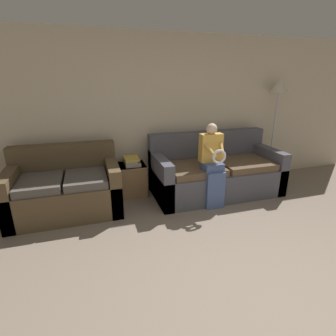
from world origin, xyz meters
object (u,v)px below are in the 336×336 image
object	(u,v)px
child_left_seated	(213,163)
side_shelf	(132,179)
couch_main	(215,173)
book_stack	(132,161)
couch_side	(66,189)
floor_lamp	(278,95)

from	to	relation	value
child_left_seated	side_shelf	xyz separation A→B (m)	(-1.09, 0.72, -0.40)
side_shelf	couch_main	bearing A→B (deg)	-12.74
side_shelf	book_stack	distance (m)	0.31
couch_side	side_shelf	world-z (taller)	couch_side
couch_main	side_shelf	size ratio (longest dim) A/B	4.01
side_shelf	floor_lamp	distance (m)	3.01
child_left_seated	side_shelf	world-z (taller)	child_left_seated
child_left_seated	book_stack	size ratio (longest dim) A/B	3.90
book_stack	side_shelf	bearing A→B (deg)	114.93
couch_side	floor_lamp	distance (m)	3.94
floor_lamp	child_left_seated	bearing A→B (deg)	-154.58
book_stack	floor_lamp	world-z (taller)	floor_lamp
side_shelf	floor_lamp	xyz separation A→B (m)	(2.72, 0.05, 1.30)
book_stack	child_left_seated	bearing A→B (deg)	-33.28
child_left_seated	floor_lamp	xyz separation A→B (m)	(1.63, 0.77, 0.90)
couch_side	book_stack	xyz separation A→B (m)	(1.01, 0.28, 0.24)
couch_side	child_left_seated	distance (m)	2.17
couch_side	book_stack	bearing A→B (deg)	15.46
child_left_seated	book_stack	distance (m)	1.30
floor_lamp	book_stack	bearing A→B (deg)	-178.71
side_shelf	couch_side	bearing A→B (deg)	-163.98
child_left_seated	book_stack	world-z (taller)	child_left_seated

